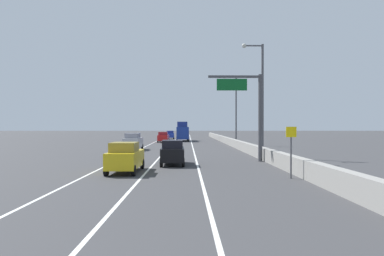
# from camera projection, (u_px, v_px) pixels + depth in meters

# --- Properties ---
(ground_plane) EXTENTS (320.00, 320.00, 0.00)m
(ground_plane) POSITION_uv_depth(u_px,v_px,m) (184.00, 142.00, 67.01)
(ground_plane) COLOR #38383A
(lane_stripe_left) EXTENTS (0.16, 130.00, 0.00)m
(lane_stripe_left) POSITION_uv_depth(u_px,v_px,m) (151.00, 144.00, 57.93)
(lane_stripe_left) COLOR silver
(lane_stripe_left) RESTS_ON ground_plane
(lane_stripe_center) EXTENTS (0.16, 130.00, 0.00)m
(lane_stripe_center) POSITION_uv_depth(u_px,v_px,m) (171.00, 144.00, 57.98)
(lane_stripe_center) COLOR silver
(lane_stripe_center) RESTS_ON ground_plane
(lane_stripe_right) EXTENTS (0.16, 130.00, 0.00)m
(lane_stripe_right) POSITION_uv_depth(u_px,v_px,m) (192.00, 144.00, 58.03)
(lane_stripe_right) COLOR silver
(lane_stripe_right) RESTS_ON ground_plane
(jersey_barrier_right) EXTENTS (0.60, 120.00, 1.10)m
(jersey_barrier_right) POSITION_uv_depth(u_px,v_px,m) (241.00, 146.00, 43.12)
(jersey_barrier_right) COLOR gray
(jersey_barrier_right) RESTS_ON ground_plane
(overhead_sign_gantry) EXTENTS (4.68, 0.36, 7.50)m
(overhead_sign_gantry) POSITION_uv_depth(u_px,v_px,m) (252.00, 107.00, 29.17)
(overhead_sign_gantry) COLOR #47474C
(overhead_sign_gantry) RESTS_ON ground_plane
(speed_advisory_sign) EXTENTS (0.60, 0.11, 3.00)m
(speed_advisory_sign) POSITION_uv_depth(u_px,v_px,m) (291.00, 148.00, 19.58)
(speed_advisory_sign) COLOR #4C4C51
(speed_advisory_sign) RESTS_ON ground_plane
(lamp_post_right_second) EXTENTS (2.14, 0.44, 11.13)m
(lamp_post_right_second) POSITION_uv_depth(u_px,v_px,m) (260.00, 93.00, 33.13)
(lamp_post_right_second) COLOR #4C4C51
(lamp_post_right_second) RESTS_ON ground_plane
(lamp_post_right_third) EXTENTS (2.14, 0.44, 11.13)m
(lamp_post_right_third) POSITION_uv_depth(u_px,v_px,m) (235.00, 106.00, 54.26)
(lamp_post_right_third) COLOR #4C4C51
(lamp_post_right_third) RESTS_ON ground_plane
(car_silver_0) EXTENTS (2.08, 4.42, 2.14)m
(car_silver_0) POSITION_uv_depth(u_px,v_px,m) (133.00, 142.00, 43.35)
(car_silver_0) COLOR #B7B7BC
(car_silver_0) RESTS_ON ground_plane
(car_black_1) EXTENTS (1.92, 4.16, 1.94)m
(car_black_1) POSITION_uv_depth(u_px,v_px,m) (173.00, 152.00, 26.62)
(car_black_1) COLOR black
(car_black_1) RESTS_ON ground_plane
(car_yellow_2) EXTENTS (1.96, 4.45, 1.99)m
(car_yellow_2) POSITION_uv_depth(u_px,v_px,m) (125.00, 157.00, 22.26)
(car_yellow_2) COLOR gold
(car_yellow_2) RESTS_ON ground_plane
(car_red_3) EXTENTS (2.03, 4.67, 1.96)m
(car_red_3) POSITION_uv_depth(u_px,v_px,m) (163.00, 137.00, 63.77)
(car_red_3) COLOR red
(car_red_3) RESTS_ON ground_plane
(car_blue_4) EXTENTS (2.00, 4.20, 1.97)m
(car_blue_4) POSITION_uv_depth(u_px,v_px,m) (170.00, 135.00, 81.16)
(car_blue_4) COLOR #1E389E
(car_blue_4) RESTS_ON ground_plane
(box_truck) EXTENTS (2.68, 8.80, 3.98)m
(box_truck) POSITION_uv_depth(u_px,v_px,m) (182.00, 132.00, 69.56)
(box_truck) COLOR navy
(box_truck) RESTS_ON ground_plane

